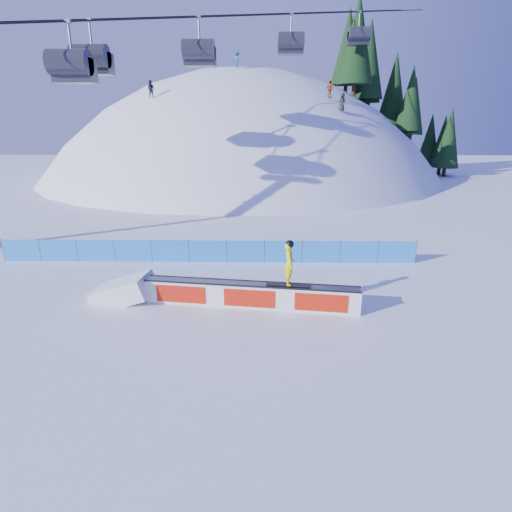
{
  "coord_description": "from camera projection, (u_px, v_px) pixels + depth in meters",
  "views": [
    {
      "loc": [
        2.89,
        -15.62,
        7.07
      ],
      "look_at": [
        2.62,
        0.9,
        1.56
      ],
      "focal_mm": 28.0,
      "sensor_mm": 36.0,
      "label": 1
    }
  ],
  "objects": [
    {
      "name": "distant_skiers",
      "position": [
        255.0,
        81.0,
        42.28
      ],
      "size": [
        20.31,
        8.46,
        6.55
      ],
      "color": "black",
      "rests_on": "ground"
    },
    {
      "name": "snow_hill",
      "position": [
        244.0,
        291.0,
        62.64
      ],
      "size": [
        64.0,
        64.0,
        64.0
      ],
      "color": "white",
      "rests_on": "ground"
    },
    {
      "name": "chairlift",
      "position": [
        283.0,
        14.0,
        37.75
      ],
      "size": [
        40.8,
        41.7,
        22.0
      ],
      "color": "#999EA7",
      "rests_on": "ground"
    },
    {
      "name": "snowboarder",
      "position": [
        289.0,
        263.0,
        15.37
      ],
      "size": [
        1.78,
        0.65,
        1.83
      ],
      "rotation": [
        0.0,
        0.0,
        1.65
      ],
      "color": "black",
      "rests_on": "rail_box"
    },
    {
      "name": "snow_ramp",
      "position": [
        125.0,
        299.0,
        16.92
      ],
      "size": [
        2.69,
        1.87,
        1.56
      ],
      "primitive_type": null,
      "rotation": [
        0.0,
        -0.31,
        -0.13
      ],
      "color": "white",
      "rests_on": "ground"
    },
    {
      "name": "safety_fence",
      "position": [
        208.0,
        251.0,
        21.18
      ],
      "size": [
        22.05,
        0.05,
        1.3
      ],
      "color": "#257FEA",
      "rests_on": "ground"
    },
    {
      "name": "rail_box",
      "position": [
        250.0,
        295.0,
        16.03
      ],
      "size": [
        8.66,
        1.7,
        1.04
      ],
      "rotation": [
        0.0,
        0.0,
        -0.13
      ],
      "color": "white",
      "rests_on": "ground"
    },
    {
      "name": "ground",
      "position": [
        195.0,
        297.0,
        17.1
      ],
      "size": [
        160.0,
        160.0,
        0.0
      ],
      "primitive_type": "plane",
      "color": "white",
      "rests_on": "ground"
    },
    {
      "name": "treeline",
      "position": [
        411.0,
        95.0,
        51.83
      ],
      "size": [
        20.72,
        13.71,
        19.61
      ],
      "color": "#332114",
      "rests_on": "ground"
    }
  ]
}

